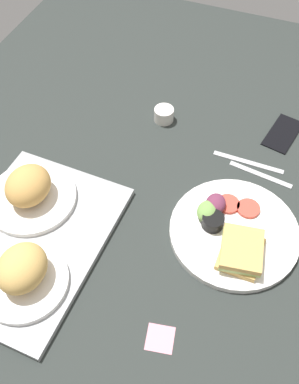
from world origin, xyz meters
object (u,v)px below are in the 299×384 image
(serving_tray, at_px, (30,240))
(fork, at_px, (261,174))
(plate_with_salad, at_px, (232,232))
(knife, at_px, (248,162))
(espresso_cup, at_px, (164,115))
(sticky_note, at_px, (160,338))
(bread_plate_far, at_px, (29,191))
(bread_plate_near, at_px, (23,273))
(cell_phone, at_px, (283,133))

(serving_tray, xyz_separation_m, fork, (0.39, -0.46, -0.01))
(plate_with_salad, relative_size, knife, 1.61)
(espresso_cup, bearing_deg, knife, -105.34)
(espresso_cup, bearing_deg, sticky_note, -160.63)
(serving_tray, height_order, bread_plate_far, bread_plate_far)
(serving_tray, xyz_separation_m, sticky_note, (-0.10, -0.36, -0.01))
(bread_plate_near, xyz_separation_m, espresso_cup, (0.59, -0.10, -0.03))
(cell_phone, bearing_deg, sticky_note, -178.65)
(fork, xyz_separation_m, sticky_note, (-0.50, 0.10, -0.00))
(bread_plate_far, height_order, knife, bread_plate_far)
(bread_plate_near, bearing_deg, plate_with_salad, -53.66)
(bread_plate_far, bearing_deg, knife, -55.28)
(serving_tray, bearing_deg, espresso_cup, -16.86)
(plate_with_salad, relative_size, fork, 1.79)
(serving_tray, relative_size, fork, 2.65)
(plate_with_salad, xyz_separation_m, fork, (0.21, -0.02, -0.01))
(sticky_note, bearing_deg, bread_plate_far, 63.72)
(espresso_cup, relative_size, cell_phone, 0.39)
(plate_with_salad, distance_m, espresso_cup, 0.42)
(bread_plate_near, relative_size, knife, 1.00)
(knife, bearing_deg, bread_plate_near, 55.28)
(bread_plate_far, distance_m, cell_phone, 0.71)
(fork, height_order, knife, same)
(knife, bearing_deg, sticky_note, 84.46)
(serving_tray, bearing_deg, cell_phone, -40.61)
(cell_phone, distance_m, sticky_note, 0.68)
(plate_with_salad, height_order, knife, plate_with_salad)
(bread_plate_far, bearing_deg, serving_tray, -154.07)
(serving_tray, distance_m, cell_phone, 0.74)
(serving_tray, distance_m, knife, 0.59)
(bread_plate_far, relative_size, sticky_note, 3.92)
(bread_plate_near, height_order, sticky_note, bread_plate_near)
(sticky_note, bearing_deg, serving_tray, 74.25)
(serving_tray, bearing_deg, plate_with_salad, -66.63)
(plate_with_salad, distance_m, fork, 0.21)
(bread_plate_near, height_order, espresso_cup, bread_plate_near)
(plate_with_salad, bearing_deg, espresso_cup, 42.40)
(bread_plate_near, xyz_separation_m, knife, (0.52, -0.37, -0.05))
(serving_tray, xyz_separation_m, cell_phone, (0.56, -0.48, -0.00))
(fork, bearing_deg, bread_plate_near, 58.11)
(bread_plate_far, bearing_deg, cell_phone, -48.97)
(bread_plate_near, height_order, bread_plate_far, bread_plate_far)
(espresso_cup, bearing_deg, fork, -108.59)
(fork, xyz_separation_m, knife, (0.03, 0.04, 0.00))
(espresso_cup, bearing_deg, bread_plate_far, 153.28)
(plate_with_salad, relative_size, espresso_cup, 5.45)
(serving_tray, height_order, sticky_note, serving_tray)
(knife, height_order, sticky_note, knife)
(bread_plate_near, relative_size, bread_plate_far, 0.87)
(bread_plate_far, xyz_separation_m, cell_phone, (0.46, -0.53, -0.05))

